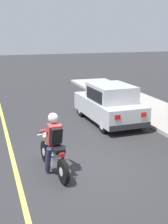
{
  "coord_description": "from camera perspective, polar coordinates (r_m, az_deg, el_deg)",
  "views": [
    {
      "loc": [
        -2.4,
        -7.41,
        3.64
      ],
      "look_at": [
        0.7,
        2.23,
        0.95
      ],
      "focal_mm": 50.0,
      "sensor_mm": 36.0,
      "label": 1
    }
  ],
  "objects": [
    {
      "name": "ground_plane",
      "position": [
        8.6,
        0.08,
        -10.16
      ],
      "size": [
        80.0,
        80.0,
        0.0
      ],
      "primitive_type": "plane",
      "color": "#2B2B2D"
    },
    {
      "name": "lane_stripe",
      "position": [
        11.04,
        -13.77,
        -4.79
      ],
      "size": [
        0.12,
        19.8,
        0.01
      ],
      "primitive_type": "cube",
      "color": "#D1C64C",
      "rests_on": "ground"
    },
    {
      "name": "car_hatchback",
      "position": [
        12.45,
        4.62,
        1.47
      ],
      "size": [
        1.79,
        3.84,
        1.57
      ],
      "color": "black",
      "rests_on": "ground"
    },
    {
      "name": "motorcycle_with_rider",
      "position": [
        8.13,
        -5.58,
        -6.57
      ],
      "size": [
        0.62,
        2.02,
        1.62
      ],
      "color": "black",
      "rests_on": "ground"
    }
  ]
}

